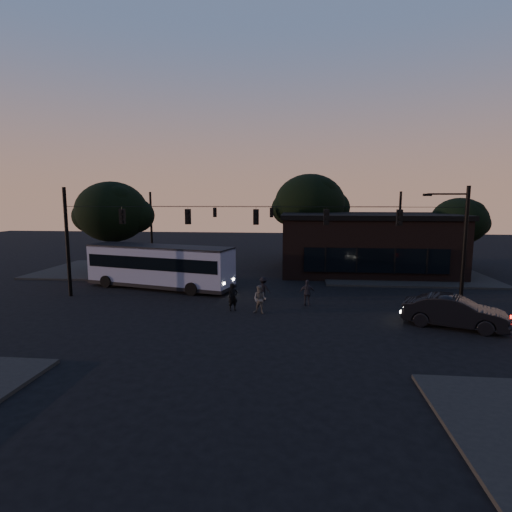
# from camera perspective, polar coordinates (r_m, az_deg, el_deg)

# --- Properties ---
(ground) EXTENTS (120.00, 120.00, 0.00)m
(ground) POSITION_cam_1_polar(r_m,az_deg,el_deg) (22.86, -1.02, -8.86)
(ground) COLOR black
(ground) RESTS_ON ground
(sidewalk_far_right) EXTENTS (14.00, 10.00, 0.15)m
(sidewalk_far_right) POSITION_cam_1_polar(r_m,az_deg,el_deg) (37.51, 20.21, -2.57)
(sidewalk_far_right) COLOR black
(sidewalk_far_right) RESTS_ON ground
(sidewalk_far_left) EXTENTS (14.00, 10.00, 0.15)m
(sidewalk_far_left) POSITION_cam_1_polar(r_m,az_deg,el_deg) (39.94, -18.88, -1.89)
(sidewalk_far_left) COLOR black
(sidewalk_far_left) RESTS_ON ground
(building) EXTENTS (15.40, 10.41, 5.40)m
(building) POSITION_cam_1_polar(r_m,az_deg,el_deg) (38.44, 15.34, 1.84)
(building) COLOR black
(building) RESTS_ON ground
(tree_behind) EXTENTS (7.60, 7.60, 9.43)m
(tree_behind) POSITION_cam_1_polar(r_m,az_deg,el_deg) (43.75, 7.68, 7.34)
(tree_behind) COLOR black
(tree_behind) RESTS_ON ground
(tree_right) EXTENTS (5.20, 5.20, 6.86)m
(tree_right) POSITION_cam_1_polar(r_m,az_deg,el_deg) (42.65, 27.03, 4.44)
(tree_right) COLOR black
(tree_right) RESTS_ON ground
(tree_left) EXTENTS (6.40, 6.40, 8.30)m
(tree_left) POSITION_cam_1_polar(r_m,az_deg,el_deg) (38.51, -19.87, 5.93)
(tree_left) COLOR black
(tree_left) RESTS_ON ground
(signal_rig_near) EXTENTS (26.24, 0.30, 7.50)m
(signal_rig_near) POSITION_cam_1_polar(r_m,az_deg,el_deg) (25.95, 0.00, 3.17)
(signal_rig_near) COLOR black
(signal_rig_near) RESTS_ON ground
(signal_rig_far) EXTENTS (26.24, 0.30, 7.50)m
(signal_rig_far) POSITION_cam_1_polar(r_m,az_deg,el_deg) (41.88, 2.22, 4.66)
(signal_rig_far) COLOR black
(signal_rig_far) RESTS_ON ground
(bus) EXTENTS (11.79, 5.49, 3.24)m
(bus) POSITION_cam_1_polar(r_m,az_deg,el_deg) (30.94, -13.60, -1.19)
(bus) COLOR gray
(bus) RESTS_ON ground
(car) EXTENTS (5.34, 3.52, 1.66)m
(car) POSITION_cam_1_polar(r_m,az_deg,el_deg) (23.50, 26.45, -7.15)
(car) COLOR black
(car) RESTS_ON ground
(pedestrian_a) EXTENTS (0.73, 0.67, 1.68)m
(pedestrian_a) POSITION_cam_1_polar(r_m,az_deg,el_deg) (24.18, -3.31, -5.88)
(pedestrian_a) COLOR black
(pedestrian_a) RESTS_ON ground
(pedestrian_b) EXTENTS (0.97, 0.84, 1.68)m
(pedestrian_b) POSITION_cam_1_polar(r_m,az_deg,el_deg) (23.57, 0.56, -6.23)
(pedestrian_b) COLOR #504D49
(pedestrian_b) RESTS_ON ground
(pedestrian_c) EXTENTS (1.03, 0.52, 1.69)m
(pedestrian_c) POSITION_cam_1_polar(r_m,az_deg,el_deg) (25.36, 7.36, -5.26)
(pedestrian_c) COLOR black
(pedestrian_c) RESTS_ON ground
(pedestrian_d) EXTENTS (1.17, 0.91, 1.59)m
(pedestrian_d) POSITION_cam_1_polar(r_m,az_deg,el_deg) (26.59, 1.05, -4.68)
(pedestrian_d) COLOR black
(pedestrian_d) RESTS_ON ground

